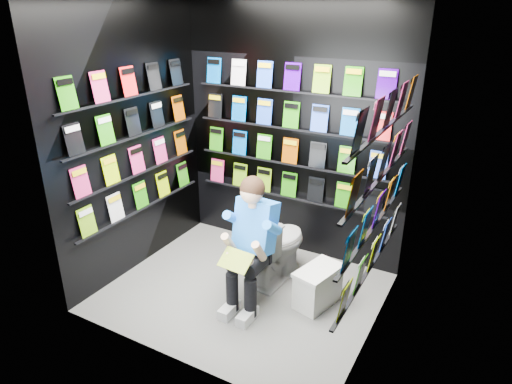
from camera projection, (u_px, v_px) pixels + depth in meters
The scene contains 13 objects.
floor at pixel (243, 292), 4.28m from camera, with size 2.40×2.40×0.00m, color slate.
wall_back at pixel (292, 133), 4.59m from camera, with size 2.40×0.04×2.60m, color black.
wall_front at pixel (163, 203), 2.98m from camera, with size 2.40×0.04×2.60m, color black.
wall_left at pixel (133, 141), 4.32m from camera, with size 0.04×2.00×2.60m, color black.
wall_right at pixel (386, 187), 3.25m from camera, with size 0.04×2.00×2.60m, color black.
comics_back at pixel (291, 133), 4.57m from camera, with size 2.10×0.06×1.37m, color red, non-canonical shape.
comics_left at pixel (135, 141), 4.31m from camera, with size 0.06×1.70×1.37m, color red, non-canonical shape.
comics_right at pixel (382, 185), 3.26m from camera, with size 0.06×1.70×1.37m, color red, non-canonical shape.
toilet at pixel (276, 245), 4.37m from camera, with size 0.42×0.75×0.73m, color white.
longbox at pixel (318, 288), 4.06m from camera, with size 0.24×0.44×0.33m, color white.
longbox_lid at pixel (319, 271), 3.99m from camera, with size 0.26×0.46×0.03m, color white.
reader at pixel (257, 226), 3.92m from camera, with size 0.47×0.69×1.26m, color #2877EB, non-canonical shape.
held_comic at pixel (236, 260), 3.70m from camera, with size 0.27×0.01×0.19m, color green.
Camera 1 is at (1.85, -3.09, 2.51)m, focal length 32.00 mm.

